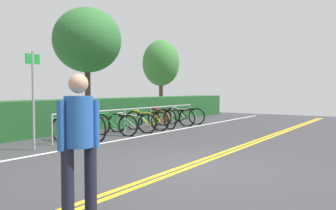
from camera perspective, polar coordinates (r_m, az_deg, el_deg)
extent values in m
cube|color=#353538|center=(6.75, 3.25, -10.11)|extent=(30.10, 13.24, 0.05)
cube|color=gold|center=(6.71, 3.85, -9.96)|extent=(27.09, 0.10, 0.00)
cube|color=gold|center=(6.79, 2.65, -9.81)|extent=(27.09, 0.10, 0.00)
cube|color=white|center=(8.90, -16.13, -6.96)|extent=(27.09, 0.12, 0.00)
cylinder|color=#9EA0A5|center=(9.73, -18.28, -3.84)|extent=(0.05, 0.05, 0.80)
cylinder|color=#9EA0A5|center=(10.69, -12.12, -3.21)|extent=(0.05, 0.05, 0.80)
cylinder|color=#9EA0A5|center=(11.76, -7.04, -2.66)|extent=(0.05, 0.05, 0.80)
cylinder|color=#9EA0A5|center=(12.91, -2.84, -2.19)|extent=(0.05, 0.05, 0.80)
cylinder|color=#9EA0A5|center=(14.11, 0.66, -1.79)|extent=(0.05, 0.05, 0.80)
cylinder|color=#9EA0A5|center=(15.36, 3.60, -1.45)|extent=(0.05, 0.05, 0.80)
cylinder|color=#9EA0A5|center=(12.30, -4.85, -0.57)|extent=(7.31, 0.04, 0.04)
torus|color=black|center=(10.56, -17.48, -3.84)|extent=(0.18, 0.67, 0.67)
torus|color=black|center=(9.66, -14.53, -4.38)|extent=(0.18, 0.67, 0.67)
cylinder|color=#198C38|center=(10.21, -16.44, -3.60)|extent=(0.15, 0.59, 0.46)
cylinder|color=#198C38|center=(10.13, -16.27, -2.51)|extent=(0.17, 0.70, 0.07)
cylinder|color=#198C38|center=(9.91, -15.43, -3.86)|extent=(0.07, 0.17, 0.41)
cylinder|color=#198C38|center=(9.82, -15.08, -4.68)|extent=(0.11, 0.38, 0.17)
cylinder|color=#198C38|center=(9.74, -14.89, -3.55)|extent=(0.08, 0.26, 0.28)
cylinder|color=#198C38|center=(10.50, -17.36, -3.07)|extent=(0.06, 0.14, 0.30)
cube|color=black|center=(9.83, -15.24, -2.57)|extent=(0.12, 0.21, 0.05)
cylinder|color=#198C38|center=(10.43, -17.24, -2.02)|extent=(0.46, 0.11, 0.03)
torus|color=black|center=(11.08, -14.17, -3.28)|extent=(0.23, 0.75, 0.76)
torus|color=black|center=(10.16, -11.18, -3.77)|extent=(0.23, 0.75, 0.76)
cylinder|color=red|center=(10.72, -13.12, -2.98)|extent=(0.18, 0.61, 0.52)
cylinder|color=red|center=(10.64, -12.94, -1.79)|extent=(0.21, 0.73, 0.07)
cylinder|color=red|center=(10.41, -12.09, -3.23)|extent=(0.08, 0.18, 0.47)
cylinder|color=red|center=(10.33, -11.74, -4.11)|extent=(0.13, 0.39, 0.19)
cylinder|color=red|center=(10.24, -11.54, -2.88)|extent=(0.10, 0.27, 0.32)
cylinder|color=red|center=(11.02, -14.04, -2.44)|extent=(0.07, 0.15, 0.34)
cube|color=black|center=(10.33, -11.90, -1.84)|extent=(0.12, 0.21, 0.05)
cylinder|color=red|center=(10.96, -13.92, -1.33)|extent=(0.45, 0.13, 0.03)
torus|color=black|center=(11.58, -10.80, -3.12)|extent=(0.17, 0.71, 0.71)
torus|color=black|center=(11.04, -6.51, -3.37)|extent=(0.17, 0.71, 0.71)
cylinder|color=#198C38|center=(11.36, -9.24, -2.80)|extent=(0.13, 0.58, 0.49)
cylinder|color=#198C38|center=(11.31, -8.97, -1.74)|extent=(0.14, 0.68, 0.07)
cylinder|color=#198C38|center=(11.18, -7.77, -2.96)|extent=(0.06, 0.17, 0.44)
cylinder|color=#198C38|center=(11.14, -7.28, -3.70)|extent=(0.09, 0.37, 0.18)
cylinder|color=#198C38|center=(11.08, -7.00, -2.62)|extent=(0.07, 0.25, 0.30)
cylinder|color=#198C38|center=(11.54, -10.60, -2.36)|extent=(0.06, 0.14, 0.32)
cube|color=black|center=(11.12, -7.49, -1.73)|extent=(0.11, 0.21, 0.05)
cylinder|color=#198C38|center=(11.50, -10.40, -1.35)|extent=(0.46, 0.10, 0.03)
torus|color=black|center=(12.20, -8.22, -2.89)|extent=(0.25, 0.67, 0.68)
torus|color=black|center=(11.79, -3.40, -3.06)|extent=(0.25, 0.67, 0.68)
cylinder|color=white|center=(12.03, -6.45, -2.59)|extent=(0.21, 0.61, 0.46)
cylinder|color=white|center=(11.99, -6.15, -1.64)|extent=(0.25, 0.72, 0.07)
cylinder|color=white|center=(11.89, -4.81, -2.72)|extent=(0.08, 0.18, 0.42)
cylinder|color=white|center=(11.86, -4.26, -3.37)|extent=(0.15, 0.39, 0.17)
cylinder|color=white|center=(11.82, -3.95, -2.41)|extent=(0.11, 0.27, 0.29)
cylinder|color=white|center=(12.17, -7.99, -2.21)|extent=(0.08, 0.15, 0.31)
cube|color=black|center=(11.85, -4.49, -1.61)|extent=(0.13, 0.21, 0.05)
cylinder|color=white|center=(12.13, -7.76, -1.29)|extent=(0.45, 0.16, 0.03)
torus|color=black|center=(12.91, -5.57, -2.51)|extent=(0.19, 0.71, 0.71)
torus|color=black|center=(12.45, -1.30, -2.68)|extent=(0.19, 0.71, 0.71)
cylinder|color=yellow|center=(12.72, -4.01, -2.21)|extent=(0.15, 0.59, 0.49)
cylinder|color=yellow|center=(12.67, -3.73, -1.25)|extent=(0.17, 0.71, 0.07)
cylinder|color=yellow|center=(12.57, -2.55, -2.33)|extent=(0.07, 0.17, 0.44)
cylinder|color=yellow|center=(12.53, -2.07, -2.99)|extent=(0.11, 0.38, 0.18)
cylinder|color=yellow|center=(12.48, -1.79, -2.02)|extent=(0.08, 0.26, 0.30)
cylinder|color=yellow|center=(12.87, -5.37, -1.83)|extent=(0.06, 0.14, 0.32)
cube|color=black|center=(12.52, -2.27, -1.23)|extent=(0.12, 0.21, 0.05)
cylinder|color=yellow|center=(12.83, -5.16, -0.92)|extent=(0.46, 0.11, 0.03)
torus|color=black|center=(13.79, -2.37, -2.08)|extent=(0.30, 0.74, 0.76)
torus|color=black|center=(12.95, 0.34, -2.38)|extent=(0.30, 0.74, 0.76)
cylinder|color=red|center=(13.46, -1.40, -1.81)|extent=(0.23, 0.58, 0.52)
cylinder|color=red|center=(13.39, -1.22, -0.85)|extent=(0.27, 0.69, 0.07)
cylinder|color=red|center=(13.18, -0.47, -1.98)|extent=(0.09, 0.17, 0.47)
cylinder|color=red|center=(13.10, -0.16, -2.67)|extent=(0.16, 0.37, 0.19)
cylinder|color=red|center=(13.03, 0.02, -1.69)|extent=(0.12, 0.26, 0.32)
cylinder|color=red|center=(13.73, -2.25, -1.40)|extent=(0.08, 0.14, 0.35)
cube|color=black|center=(13.11, -0.29, -0.87)|extent=(0.14, 0.22, 0.05)
cylinder|color=red|center=(13.68, -2.12, -0.50)|extent=(0.44, 0.18, 0.03)
torus|color=black|center=(14.31, -0.74, -2.02)|extent=(0.24, 0.70, 0.71)
torus|color=black|center=(14.02, 3.08, -2.12)|extent=(0.24, 0.70, 0.71)
cylinder|color=black|center=(14.19, 0.67, -1.73)|extent=(0.18, 0.56, 0.48)
cylinder|color=black|center=(14.15, 0.92, -0.89)|extent=(0.21, 0.66, 0.07)
cylinder|color=black|center=(14.09, 1.98, -1.83)|extent=(0.08, 0.17, 0.43)
cylinder|color=black|center=(14.07, 2.40, -2.40)|extent=(0.13, 0.36, 0.18)
cylinder|color=black|center=(14.04, 2.65, -1.55)|extent=(0.10, 0.25, 0.30)
cylinder|color=black|center=(14.28, -0.55, -1.41)|extent=(0.07, 0.14, 0.32)
cube|color=black|center=(14.06, 2.23, -0.86)|extent=(0.13, 0.21, 0.05)
cylinder|color=black|center=(14.25, -0.37, -0.60)|extent=(0.45, 0.15, 0.03)
torus|color=black|center=(15.10, 0.68, -1.77)|extent=(0.22, 0.71, 0.72)
torus|color=black|center=(14.78, 4.68, -1.87)|extent=(0.22, 0.71, 0.72)
cylinder|color=silver|center=(14.96, 2.16, -1.50)|extent=(0.18, 0.61, 0.49)
cylinder|color=silver|center=(14.93, 2.42, -0.68)|extent=(0.21, 0.73, 0.07)
cylinder|color=silver|center=(14.86, 3.52, -1.59)|extent=(0.08, 0.18, 0.44)
cylinder|color=silver|center=(14.84, 3.96, -2.14)|extent=(0.13, 0.39, 0.18)
cylinder|color=silver|center=(14.80, 4.23, -1.32)|extent=(0.10, 0.27, 0.30)
cylinder|color=silver|center=(15.07, 0.87, -1.18)|extent=(0.07, 0.15, 0.32)
cube|color=black|center=(14.82, 3.79, -0.66)|extent=(0.12, 0.21, 0.05)
cylinder|color=silver|center=(15.04, 1.07, -0.40)|extent=(0.45, 0.14, 0.03)
cylinder|color=#1E1E2D|center=(4.20, -12.42, -11.94)|extent=(0.14, 0.14, 0.81)
cylinder|color=#1E1E2D|center=(4.11, -15.95, -12.32)|extent=(0.14, 0.14, 0.81)
cylinder|color=#2659A5|center=(4.04, -14.27, -2.63)|extent=(0.32, 0.32, 0.57)
sphere|color=tan|center=(4.02, -14.33, 3.40)|extent=(0.22, 0.22, 0.22)
cylinder|color=#2659A5|center=(4.12, -11.67, -2.97)|extent=(0.09, 0.09, 0.55)
cylinder|color=#2659A5|center=(3.97, -16.95, -3.23)|extent=(0.09, 0.09, 0.55)
cylinder|color=gray|center=(8.99, -21.00, 0.61)|extent=(0.06, 0.06, 2.36)
cube|color=#198C33|center=(9.01, -21.09, 6.98)|extent=(0.36, 0.06, 0.24)
cube|color=#1C4C21|center=(14.77, -7.52, -1.01)|extent=(16.31, 1.34, 1.11)
cylinder|color=#473323|center=(14.53, -12.87, 1.18)|extent=(0.23, 0.23, 2.27)
ellipsoid|color=#2D6B30|center=(14.66, -12.96, 10.20)|extent=(2.72, 2.72, 2.58)
cylinder|color=brown|center=(20.44, -1.15, 0.95)|extent=(0.23, 0.23, 1.81)
ellipsoid|color=#387533|center=(20.49, -1.16, 6.82)|extent=(2.13, 2.13, 2.64)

